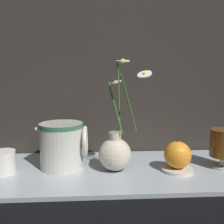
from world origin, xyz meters
TOP-DOWN VIEW (x-y plane):
  - ground_plane at (0.00, 0.00)m, footprint 6.00×6.00m
  - shelf at (0.00, 0.00)m, footprint 0.84×0.35m
  - backdrop_wall at (0.00, 0.19)m, footprint 1.34×0.02m
  - vase_with_flowers at (0.01, -0.01)m, footprint 0.15×0.13m
  - yellow_mug at (-0.33, -0.01)m, footprint 0.08×0.07m
  - ceramic_pitcher at (-0.15, 0.02)m, footprint 0.16×0.14m
  - tea_glass at (0.36, -0.01)m, footprint 0.08×0.08m
  - saucer_plate at (0.20, -0.03)m, footprint 0.10×0.10m
  - orange_fruit at (0.20, -0.03)m, footprint 0.08×0.08m

SIDE VIEW (x-z plane):
  - ground_plane at x=0.00m, z-range 0.00..0.00m
  - shelf at x=0.00m, z-range 0.00..0.01m
  - saucer_plate at x=0.20m, z-range 0.01..0.02m
  - yellow_mug at x=-0.33m, z-range 0.01..0.08m
  - orange_fruit at x=0.20m, z-range 0.02..0.11m
  - vase_with_flowers at x=0.01m, z-range -0.10..0.24m
  - tea_glass at x=0.36m, z-range 0.03..0.15m
  - ceramic_pitcher at x=-0.15m, z-range 0.01..0.17m
  - backdrop_wall at x=0.00m, z-range 0.00..1.10m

